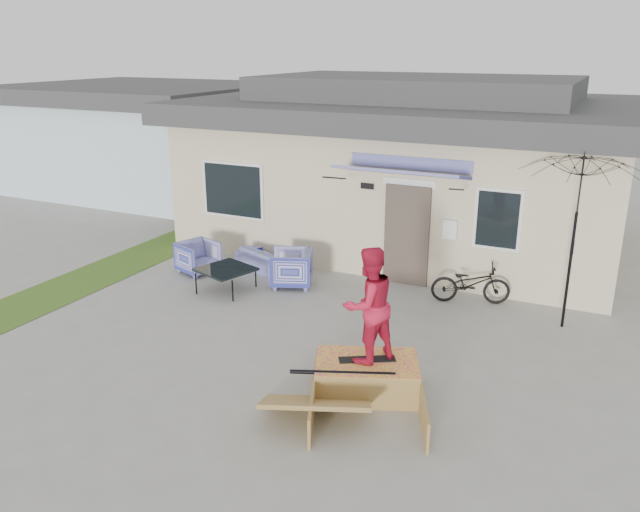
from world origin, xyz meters
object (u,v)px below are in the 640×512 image
at_px(loveseat, 269,257).
at_px(skateboard, 367,359).
at_px(armchair_left, 198,256).
at_px(armchair_right, 291,266).
at_px(coffee_table, 226,279).
at_px(skate_ramp, 367,377).
at_px(skater, 369,303).
at_px(bicycle, 471,279).
at_px(patio_umbrella, 574,232).

height_order(loveseat, skateboard, loveseat).
relative_size(armchair_left, armchair_right, 0.93).
distance_m(armchair_right, coffee_table, 1.35).
xyz_separation_m(armchair_left, armchair_right, (2.20, 0.19, 0.03)).
xyz_separation_m(armchair_right, skateboard, (2.99, -3.28, 0.09)).
height_order(loveseat, skate_ramp, loveseat).
height_order(skate_ramp, skater, skater).
xyz_separation_m(skate_ramp, skater, (-0.02, 0.04, 1.13)).
distance_m(armchair_left, bicycle, 5.84).
bearing_deg(loveseat, armchair_left, 50.97).
xyz_separation_m(coffee_table, patio_umbrella, (6.38, 1.12, 1.51)).
bearing_deg(loveseat, patio_umbrella, -161.19).
bearing_deg(loveseat, skateboard, 156.40).
relative_size(patio_umbrella, skateboard, 2.71).
height_order(armchair_left, patio_umbrella, patio_umbrella).
relative_size(armchair_left, skateboard, 0.97).
xyz_separation_m(coffee_table, bicycle, (4.62, 1.52, 0.24)).
bearing_deg(skater, loveseat, -103.22).
height_order(armchair_left, coffee_table, armchair_left).
height_order(skate_ramp, skateboard, skateboard).
bearing_deg(skateboard, skater, 0.00).
bearing_deg(skateboard, armchair_right, 102.63).
distance_m(armchair_left, skater, 6.13).
relative_size(loveseat, armchair_left, 2.17).
bearing_deg(bicycle, skater, 153.23).
relative_size(armchair_right, skate_ramp, 0.43).
relative_size(coffee_table, skateboard, 1.20).
relative_size(bicycle, patio_umbrella, 0.69).
bearing_deg(skater, armchair_left, -88.96).
distance_m(patio_umbrella, skateboard, 4.44).
bearing_deg(loveseat, bicycle, -157.06).
relative_size(loveseat, patio_umbrella, 0.77).
bearing_deg(skater, skate_ramp, 54.24).
distance_m(armchair_left, armchair_right, 2.21).
bearing_deg(skater, patio_umbrella, 178.71).
xyz_separation_m(armchair_right, skate_ramp, (3.01, -3.33, -0.18)).
xyz_separation_m(armchair_left, skater, (5.20, -3.09, 0.98)).
distance_m(armchair_right, skater, 4.54).
relative_size(armchair_left, patio_umbrella, 0.36).
relative_size(skate_ramp, skater, 1.16).
bearing_deg(bicycle, skate_ramp, 153.58).
bearing_deg(skateboard, loveseat, 105.25).
relative_size(loveseat, coffee_table, 1.75).
xyz_separation_m(loveseat, armchair_right, (0.86, -0.57, 0.09)).
height_order(loveseat, armchair_left, armchair_left).
xyz_separation_m(skate_ramp, skateboard, (-0.02, 0.04, 0.27)).
relative_size(loveseat, skateboard, 2.09).
height_order(armchair_left, skate_ramp, armchair_left).
bearing_deg(armchair_right, armchair_left, -106.90).
distance_m(skateboard, skater, 0.86).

